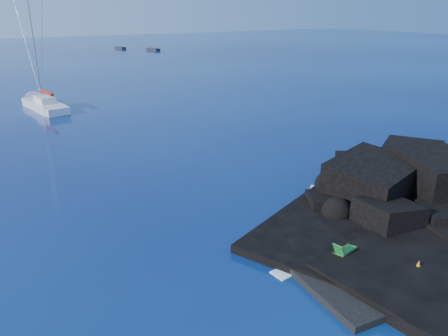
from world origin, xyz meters
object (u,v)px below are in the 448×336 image
at_px(distant_boat_a, 120,49).
at_px(marker_cone, 418,266).
at_px(distant_boat_b, 153,50).
at_px(sunbather, 364,277).
at_px(sailboat, 45,109).
at_px(deck_chair, 346,247).

bearing_deg(distant_boat_a, marker_cone, -112.36).
relative_size(marker_cone, distant_boat_b, 0.12).
distance_m(sunbather, distant_boat_b, 122.28).
relative_size(sailboat, sunbather, 8.15).
bearing_deg(sunbather, distant_boat_a, 44.78).
relative_size(marker_cone, distant_boat_a, 0.12).
relative_size(sunbather, distant_boat_b, 0.34).
relative_size(sailboat, marker_cone, 24.35).
bearing_deg(marker_cone, distant_boat_a, 76.90).
height_order(marker_cone, distant_boat_a, marker_cone).
height_order(sunbather, distant_boat_b, sunbather).
bearing_deg(distant_boat_a, sunbather, -113.62).
bearing_deg(deck_chair, sailboat, 86.26).
relative_size(sunbather, marker_cone, 2.99).
distance_m(distant_boat_a, distant_boat_b, 12.56).
distance_m(deck_chair, marker_cone, 3.36).
distance_m(sunbather, distant_boat_a, 130.72).
distance_m(deck_chair, distant_boat_a, 128.60).
xyz_separation_m(distant_boat_a, distant_boat_b, (6.52, -10.73, 0.00)).
relative_size(sailboat, distant_boat_b, 2.80).
height_order(sailboat, sunbather, sailboat).
bearing_deg(sailboat, deck_chair, -90.87).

